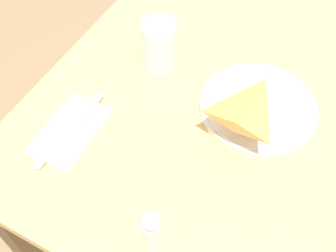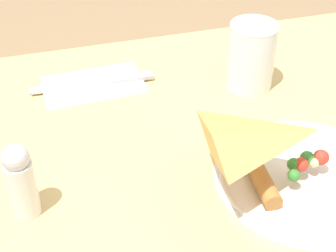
{
  "view_description": "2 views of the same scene",
  "coord_description": "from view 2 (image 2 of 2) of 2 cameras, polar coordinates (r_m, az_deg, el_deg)",
  "views": [
    {
      "loc": [
        0.59,
        0.18,
        1.48
      ],
      "look_at": [
        0.15,
        -0.05,
        0.8
      ],
      "focal_mm": 45.0,
      "sensor_mm": 36.0,
      "label": 1
    },
    {
      "loc": [
        0.32,
        0.51,
        1.26
      ],
      "look_at": [
        0.16,
        -0.04,
        0.82
      ],
      "focal_mm": 55.0,
      "sensor_mm": 36.0,
      "label": 2
    }
  ],
  "objects": [
    {
      "name": "plate_pizza",
      "position": [
        0.71,
        15.13,
        -5.59
      ],
      "size": [
        0.25,
        0.25,
        0.05
      ],
      "color": "silver",
      "rests_on": "dining_table"
    },
    {
      "name": "butter_knife",
      "position": [
        0.9,
        -7.6,
        4.88
      ],
      "size": [
        0.22,
        0.03,
        0.01
      ],
      "rotation": [
        0.0,
        0.0,
        -0.04
      ],
      "color": "#B2B2B7",
      "rests_on": "napkin_folded"
    },
    {
      "name": "milk_glass",
      "position": [
        0.88,
        9.19,
        7.43
      ],
      "size": [
        0.08,
        0.08,
        0.11
      ],
      "color": "white",
      "rests_on": "dining_table"
    },
    {
      "name": "dining_table",
      "position": [
        0.86,
        10.97,
        -9.13
      ],
      "size": [
        0.92,
        0.77,
        0.77
      ],
      "color": "#DBB770",
      "rests_on": "ground_plane"
    },
    {
      "name": "salt_shaker",
      "position": [
        0.65,
        -16.01,
        -5.83
      ],
      "size": [
        0.04,
        0.04,
        0.11
      ],
      "color": "silver",
      "rests_on": "dining_table"
    },
    {
      "name": "napkin_folded",
      "position": [
        0.9,
        -8.29,
        4.51
      ],
      "size": [
        0.17,
        0.11,
        0.0
      ],
      "rotation": [
        0.0,
        0.0,
        0.04
      ],
      "color": "white",
      "rests_on": "dining_table"
    }
  ]
}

